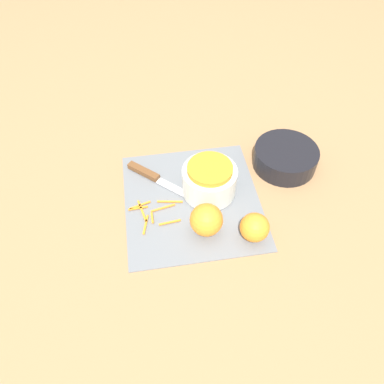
% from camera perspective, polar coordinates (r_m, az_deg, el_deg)
% --- Properties ---
extents(ground_plane, '(4.00, 4.00, 0.00)m').
position_cam_1_polar(ground_plane, '(1.01, 0.00, -1.32)').
color(ground_plane, '#9E754C').
extents(cutting_board, '(0.39, 0.36, 0.01)m').
position_cam_1_polar(cutting_board, '(1.01, 0.00, -1.21)').
color(cutting_board, slate).
rests_on(cutting_board, ground_plane).
extents(bowl_speckled, '(0.15, 0.15, 0.09)m').
position_cam_1_polar(bowl_speckled, '(1.00, 2.67, 1.90)').
color(bowl_speckled, silver).
rests_on(bowl_speckled, cutting_board).
extents(bowl_dark, '(0.18, 0.18, 0.06)m').
position_cam_1_polar(bowl_dark, '(1.12, 14.02, 5.14)').
color(bowl_dark, black).
rests_on(bowl_dark, ground_plane).
extents(knife, '(0.18, 0.19, 0.02)m').
position_cam_1_polar(knife, '(1.07, -6.32, 2.53)').
color(knife, brown).
rests_on(knife, cutting_board).
extents(orange_left, '(0.08, 0.08, 0.08)m').
position_cam_1_polar(orange_left, '(0.92, 2.21, -4.26)').
color(orange_left, orange).
rests_on(orange_left, cutting_board).
extents(orange_right, '(0.07, 0.07, 0.07)m').
position_cam_1_polar(orange_right, '(0.92, 9.52, -5.34)').
color(orange_right, orange).
rests_on(orange_right, cutting_board).
extents(peel_pile, '(0.11, 0.15, 0.01)m').
position_cam_1_polar(peel_pile, '(0.99, -5.96, -2.97)').
color(peel_pile, orange).
rests_on(peel_pile, cutting_board).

